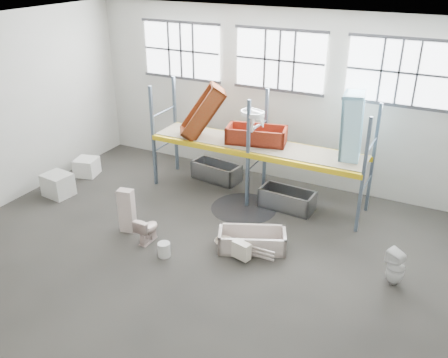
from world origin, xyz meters
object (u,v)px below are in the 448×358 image
Objects in this scene: steel_tub_left at (216,171)px; carton_near at (58,185)px; steel_tub_right at (287,199)px; rust_tub_flat at (256,135)px; blue_tub_upright at (352,127)px; toilet_beige at (147,229)px; bathtub_beige at (252,240)px; cistern_tall at (127,211)px; toilet_white at (396,267)px; bucket at (164,250)px.

steel_tub_left is 4.64m from carton_near.
rust_tub_flat is at bearing 162.35° from steel_tub_right.
blue_tub_upright is (3.95, -0.24, 2.13)m from steel_tub_left.
steel_tub_right is at bearing -16.17° from steel_tub_left.
steel_tub_left is 0.91× the size of rust_tub_flat.
steel_tub_left is at bearing 39.87° from carton_near.
toilet_beige is at bearing -111.14° from rust_tub_flat.
toilet_beige is at bearing 175.89° from bathtub_beige.
cistern_tall is at bearing -143.15° from blue_tub_upright.
rust_tub_flat reaches higher than steel_tub_left.
bathtub_beige is at bearing -159.82° from toilet_beige.
toilet_white reaches higher than steel_tub_left.
blue_tub_upright is at bearing -136.23° from toilet_beige.
steel_tub_left reaches higher than bucket.
rust_tub_flat reaches higher than toilet_white.
steel_tub_right is 6.50m from carton_near.
steel_tub_left is 0.84× the size of blue_tub_upright.
cistern_tall is 3.38× the size of bucket.
cistern_tall reaches higher than bucket.
rust_tub_flat is at bearing 80.58° from bucket.
toilet_white is 9.26m from carton_near.
bathtub_beige reaches higher than bucket.
bucket is 0.44× the size of carton_near.
toilet_white reaches higher than steel_tub_right.
rust_tub_flat is at bearing -176.64° from blue_tub_upright.
toilet_beige is 0.39× the size of blue_tub_upright.
cistern_tall is 0.78× the size of steel_tub_right.
steel_tub_left is at bearing 163.83° from steel_tub_right.
cistern_tall is at bearing -122.02° from rust_tub_flat.
bathtub_beige is 1.07× the size of steel_tub_left.
cistern_tall is at bearing 168.58° from bathtub_beige.
toilet_white is 0.51× the size of rust_tub_flat.
steel_tub_left is at bearing 164.97° from rust_tub_flat.
cistern_tall is at bearing -59.27° from toilet_white.
blue_tub_upright is (4.53, 3.40, 1.83)m from cistern_tall.
steel_tub_left is at bearing 101.14° from bucket.
toilet_beige is 0.82× the size of toilet_white.
rust_tub_flat is at bearing 46.84° from cistern_tall.
bathtub_beige is 0.97× the size of rust_tub_flat.
toilet_beige is 0.77m from cistern_tall.
rust_tub_flat is at bearing -110.42° from toilet_beige.
blue_tub_upright is (2.50, 0.15, 0.58)m from rust_tub_flat.
steel_tub_left is 4.49m from blue_tub_upright.
steel_tub_left is at bearing 106.48° from bathtub_beige.
blue_tub_upright reaches higher than cistern_tall.
steel_tub_right is at bearing -17.65° from rust_tub_flat.
blue_tub_upright is at bearing 3.36° from rust_tub_flat.
carton_near is at bearing -152.69° from rust_tub_flat.
cistern_tall is 4.03m from rust_tub_flat.
bucket is at bearing 154.30° from toilet_beige.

